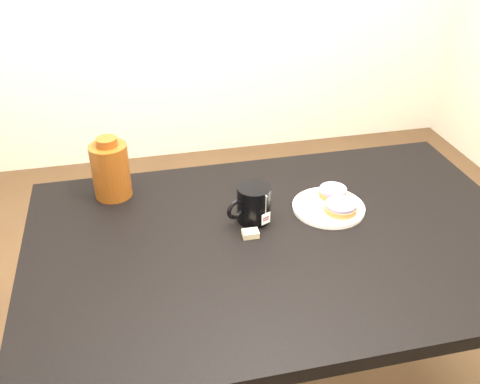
# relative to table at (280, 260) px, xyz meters

# --- Properties ---
(table) EXTENTS (1.40, 0.90, 0.75)m
(table) POSITION_rel_table_xyz_m (0.00, 0.00, 0.00)
(table) COLOR black
(table) RESTS_ON ground_plane
(plate) EXTENTS (0.21, 0.21, 0.02)m
(plate) POSITION_rel_table_xyz_m (0.18, 0.10, 0.09)
(plate) COLOR white
(plate) RESTS_ON table
(bagel_back) EXTENTS (0.09, 0.09, 0.03)m
(bagel_back) POSITION_rel_table_xyz_m (0.21, 0.15, 0.11)
(bagel_back) COLOR brown
(bagel_back) RESTS_ON plate
(bagel_front) EXTENTS (0.14, 0.14, 0.03)m
(bagel_front) POSITION_rel_table_xyz_m (0.20, 0.07, 0.11)
(bagel_front) COLOR brown
(bagel_front) RESTS_ON plate
(mug) EXTENTS (0.15, 0.13, 0.11)m
(mug) POSITION_rel_table_xyz_m (-0.06, 0.10, 0.14)
(mug) COLOR black
(mug) RESTS_ON table
(teabag_pouch) EXTENTS (0.05, 0.03, 0.02)m
(teabag_pouch) POSITION_rel_table_xyz_m (-0.08, 0.02, 0.09)
(teabag_pouch) COLOR #C6B793
(teabag_pouch) RESTS_ON table
(bagel_package) EXTENTS (0.15, 0.15, 0.20)m
(bagel_package) POSITION_rel_table_xyz_m (-0.45, 0.33, 0.17)
(bagel_package) COLOR #55250B
(bagel_package) RESTS_ON table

